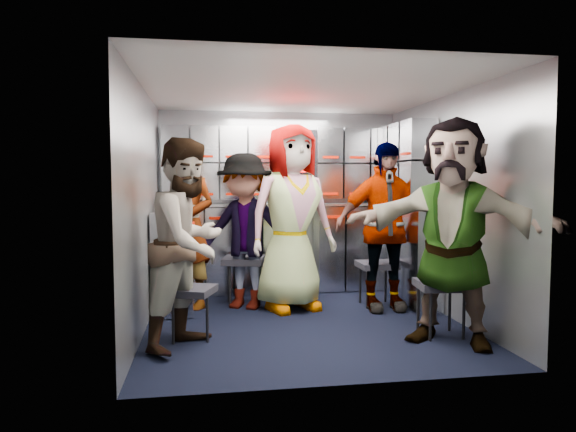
{
  "coord_description": "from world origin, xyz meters",
  "views": [
    {
      "loc": [
        -0.86,
        -4.57,
        1.3
      ],
      "look_at": [
        -0.08,
        0.35,
        0.95
      ],
      "focal_mm": 32.0,
      "sensor_mm": 36.0,
      "label": 1
    }
  ],
  "objects": [
    {
      "name": "cup_left",
      "position": [
        -0.87,
        1.23,
        1.08
      ],
      "size": [
        0.07,
        0.07,
        0.1
      ],
      "primitive_type": "cylinder",
      "color": "beige",
      "rests_on": "counter"
    },
    {
      "name": "cart_bank_left",
      "position": [
        -1.19,
        0.56,
        0.49
      ],
      "size": [
        0.38,
        0.76,
        0.99
      ],
      "primitive_type": "cube",
      "color": "#A6ACB7",
      "rests_on": "ground"
    },
    {
      "name": "bottle_mid",
      "position": [
        -0.32,
        1.24,
        1.17
      ],
      "size": [
        0.06,
        0.06,
        0.28
      ],
      "primitive_type": "cylinder",
      "color": "white",
      "rests_on": "counter"
    },
    {
      "name": "locker_bank_back",
      "position": [
        0.0,
        1.35,
        1.49
      ],
      "size": [
        2.68,
        0.28,
        0.82
      ],
      "primitive_type": "cube",
      "color": "#A6ACB7",
      "rests_on": "wall_back"
    },
    {
      "name": "attendant_standing",
      "position": [
        -1.05,
        0.71,
        0.83
      ],
      "size": [
        0.72,
        0.69,
        1.66
      ],
      "primitive_type": "imported",
      "rotation": [
        0.0,
        0.0,
        -0.67
      ],
      "color": "black",
      "rests_on": "ground"
    },
    {
      "name": "jump_seat_mid_left",
      "position": [
        -0.49,
        0.77,
        0.43
      ],
      "size": [
        0.49,
        0.47,
        0.49
      ],
      "rotation": [
        0.0,
        0.0,
        -0.21
      ],
      "color": "black",
      "rests_on": "ground"
    },
    {
      "name": "ceiling",
      "position": [
        0.0,
        0.0,
        2.1
      ],
      "size": [
        2.8,
        3.0,
        0.02
      ],
      "primitive_type": "cube",
      "color": "silver",
      "rests_on": "wall_back"
    },
    {
      "name": "right_cabinet",
      "position": [
        1.25,
        0.6,
        0.5
      ],
      "size": [
        0.28,
        1.2,
        1.0
      ],
      "primitive_type": "cube",
      "color": "#A6ACB7",
      "rests_on": "ground"
    },
    {
      "name": "counter",
      "position": [
        0.0,
        1.29,
        1.01
      ],
      "size": [
        2.68,
        0.42,
        0.03
      ],
      "primitive_type": "cube",
      "color": "#B4B6BB",
      "rests_on": "cart_bank_back"
    },
    {
      "name": "coffee_niche",
      "position": [
        0.18,
        1.41,
        1.47
      ],
      "size": [
        0.46,
        0.16,
        0.84
      ],
      "primitive_type": null,
      "color": "black",
      "rests_on": "wall_back"
    },
    {
      "name": "attendant_arc_e",
      "position": [
        1.05,
        -0.8,
        0.9
      ],
      "size": [
        1.64,
        1.44,
        1.8
      ],
      "primitive_type": "imported",
      "rotation": [
        0.0,
        0.0,
        -0.66
      ],
      "color": "black",
      "rests_on": "ground"
    },
    {
      "name": "jump_seat_mid_right",
      "position": [
        0.87,
        0.47,
        0.4
      ],
      "size": [
        0.38,
        0.36,
        0.45
      ],
      "rotation": [
        0.0,
        0.0,
        -0.0
      ],
      "color": "black",
      "rests_on": "ground"
    },
    {
      "name": "jump_seat_near_left",
      "position": [
        -1.0,
        -0.38,
        0.38
      ],
      "size": [
        0.46,
        0.45,
        0.43
      ],
      "rotation": [
        0.0,
        0.0,
        -0.34
      ],
      "color": "black",
      "rests_on": "ground"
    },
    {
      "name": "bottle_left",
      "position": [
        -0.17,
        1.24,
        1.14
      ],
      "size": [
        0.07,
        0.07,
        0.22
      ],
      "primitive_type": "cylinder",
      "color": "white",
      "rests_on": "counter"
    },
    {
      "name": "bottle_right",
      "position": [
        0.42,
        1.24,
        1.15
      ],
      "size": [
        0.07,
        0.07,
        0.25
      ],
      "primitive_type": "cylinder",
      "color": "white",
      "rests_on": "counter"
    },
    {
      "name": "attendant_arc_b",
      "position": [
        -0.49,
        0.59,
        0.78
      ],
      "size": [
        1.16,
        0.97,
        1.56
      ],
      "primitive_type": "imported",
      "rotation": [
        0.0,
        0.0,
        -0.46
      ],
      "color": "black",
      "rests_on": "ground"
    },
    {
      "name": "wall_left",
      "position": [
        -1.4,
        0.0,
        1.05
      ],
      "size": [
        0.04,
        3.0,
        2.1
      ],
      "primitive_type": "cube",
      "color": "gray",
      "rests_on": "ground"
    },
    {
      "name": "jump_seat_center",
      "position": [
        -0.03,
        0.65,
        0.41
      ],
      "size": [
        0.48,
        0.47,
        0.47
      ],
      "rotation": [
        0.0,
        0.0,
        -0.28
      ],
      "color": "black",
      "rests_on": "ground"
    },
    {
      "name": "attendant_arc_d",
      "position": [
        0.87,
        0.29,
        0.83
      ],
      "size": [
        0.98,
        0.41,
        1.67
      ],
      "primitive_type": "imported",
      "rotation": [
        0.0,
        0.0,
        0.0
      ],
      "color": "black",
      "rests_on": "ground"
    },
    {
      "name": "floor",
      "position": [
        0.0,
        0.0,
        0.0
      ],
      "size": [
        3.0,
        3.0,
        0.0
      ],
      "primitive_type": "plane",
      "color": "black",
      "rests_on": "ground"
    },
    {
      "name": "locker_bank_right",
      "position": [
        1.25,
        0.7,
        1.49
      ],
      "size": [
        0.28,
        1.0,
        0.82
      ],
      "primitive_type": "cube",
      "color": "#A6ACB7",
      "rests_on": "wall_right"
    },
    {
      "name": "jump_seat_near_right",
      "position": [
        1.05,
        -0.62,
        0.41
      ],
      "size": [
        0.43,
        0.41,
        0.46
      ],
      "rotation": [
        0.0,
        0.0,
        -0.12
      ],
      "color": "black",
      "rests_on": "ground"
    },
    {
      "name": "wall_right",
      "position": [
        1.4,
        0.0,
        1.05
      ],
      "size": [
        0.04,
        3.0,
        2.1
      ],
      "primitive_type": "cube",
      "color": "gray",
      "rests_on": "ground"
    },
    {
      "name": "red_latch_strip",
      "position": [
        0.0,
        1.09,
        0.88
      ],
      "size": [
        2.6,
        0.02,
        0.03
      ],
      "primitive_type": "cube",
      "color": "#B61000",
      "rests_on": "cart_bank_back"
    },
    {
      "name": "attendant_arc_a",
      "position": [
        -1.0,
        -0.56,
        0.81
      ],
      "size": [
        0.94,
        0.99,
        1.62
      ],
      "primitive_type": "imported",
      "rotation": [
        0.0,
        0.0,
        0.99
      ],
      "color": "black",
      "rests_on": "ground"
    },
    {
      "name": "wall_back",
      "position": [
        0.0,
        1.5,
        1.05
      ],
      "size": [
        2.8,
        0.04,
        2.1
      ],
      "primitive_type": "cube",
      "color": "gray",
      "rests_on": "ground"
    },
    {
      "name": "cup_right",
      "position": [
        1.05,
        1.23,
        1.09
      ],
      "size": [
        0.07,
        0.07,
        0.11
      ],
      "primitive_type": "cylinder",
      "color": "beige",
      "rests_on": "counter"
    },
    {
      "name": "attendant_arc_c",
      "position": [
        -0.03,
        0.47,
        0.93
      ],
      "size": [
        1.04,
        0.83,
        1.85
      ],
      "primitive_type": "imported",
      "rotation": [
        0.0,
        0.0,
        0.3
      ],
      "color": "black",
      "rests_on": "ground"
    },
    {
      "name": "cart_bank_back",
      "position": [
        0.0,
        1.29,
        0.49
      ],
      "size": [
        2.68,
        0.38,
        0.99
      ],
      "primitive_type": "cube",
      "color": "#A6ACB7",
      "rests_on": "ground"
    }
  ]
}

